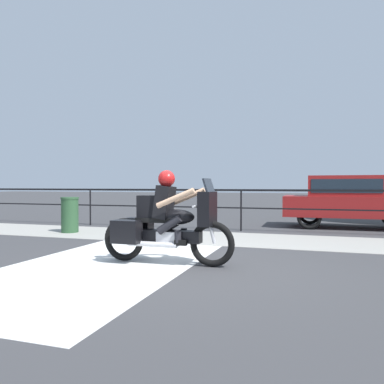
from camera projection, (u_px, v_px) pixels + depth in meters
The scene contains 7 objects.
ground_plane at pixel (184, 267), 6.14m from camera, with size 120.00×120.00×0.00m, color #38383A.
sidewalk_band at pixel (229, 239), 9.37m from camera, with size 44.00×2.40×0.01m, color #99968E.
crosswalk_band at pixel (105, 264), 6.36m from camera, with size 2.92×6.00×0.01m, color silver.
fence_railing at pixel (241, 198), 10.95m from camera, with size 36.00×0.05×1.23m.
motorcycle at pixel (165, 223), 6.39m from camera, with size 2.38×0.76×1.60m.
parked_car at pixel (349, 198), 11.71m from camera, with size 4.14×1.74×1.64m.
trash_bin at pixel (70, 215), 10.57m from camera, with size 0.49×0.49×1.00m.
Camera 1 is at (2.00, -5.78, 1.34)m, focal length 35.00 mm.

